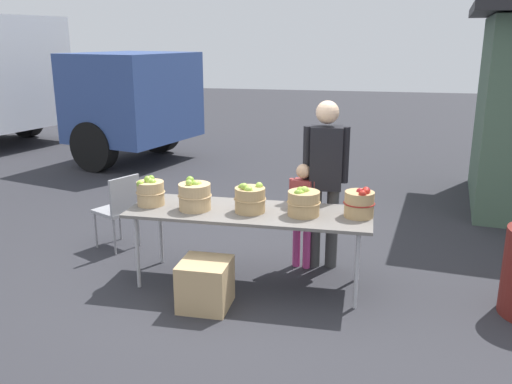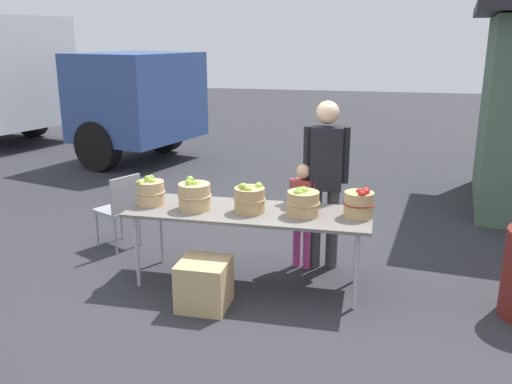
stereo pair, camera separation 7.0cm
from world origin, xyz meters
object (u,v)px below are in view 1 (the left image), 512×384
apple_basket_green_3 (304,202)px  apple_basket_green_1 (195,196)px  box_truck (1,77)px  folding_chair (120,206)px  child_customer (302,208)px  produce_crate (205,284)px  apple_basket_green_2 (250,199)px  apple_basket_red_0 (360,203)px  market_table (249,215)px  apple_basket_green_0 (150,192)px  vendor_adult (325,172)px

apple_basket_green_3 → apple_basket_green_1: bearing=-177.6°
box_truck → folding_chair: 7.39m
child_customer → folding_chair: size_ratio=1.29×
folding_chair → produce_crate: bearing=76.2°
apple_basket_green_2 → folding_chair: apple_basket_green_2 is taller
apple_basket_green_1 → folding_chair: bearing=149.3°
apple_basket_green_1 → apple_basket_green_3: size_ratio=1.03×
produce_crate → apple_basket_red_0: bearing=24.1°
apple_basket_green_3 → apple_basket_red_0: (0.50, 0.06, 0.00)m
apple_basket_green_2 → child_customer: size_ratio=0.27×
apple_basket_green_3 → produce_crate: (-0.80, -0.52, -0.66)m
apple_basket_green_2 → child_customer: 0.72m
market_table → box_truck: size_ratio=0.29×
apple_basket_green_0 → vendor_adult: 1.75m
apple_basket_green_3 → produce_crate: 1.16m
apple_basket_green_3 → apple_basket_green_0: bearing=179.8°
apple_basket_green_1 → produce_crate: apple_basket_green_1 is taller
apple_basket_red_0 → child_customer: bearing=141.0°
apple_basket_red_0 → produce_crate: size_ratio=0.66×
box_truck → child_customer: bearing=-20.9°
child_customer → box_truck: bearing=-23.7°
apple_basket_green_1 → apple_basket_green_2: 0.53m
market_table → apple_basket_green_2: (0.01, -0.03, 0.17)m
market_table → vendor_adult: bearing=41.1°
apple_basket_green_1 → market_table: bearing=7.4°
folding_chair → apple_basket_green_1: bearing=85.8°
vendor_adult → apple_basket_green_3: bearing=71.4°
apple_basket_red_0 → folding_chair: apple_basket_red_0 is taller
vendor_adult → box_truck: size_ratio=0.22×
apple_basket_green_3 → box_truck: size_ratio=0.04×
market_table → apple_basket_green_3: 0.54m
apple_basket_green_1 → apple_basket_green_3: apple_basket_green_1 is taller
apple_basket_green_2 → box_truck: 8.98m
apple_basket_green_1 → child_customer: (0.96, 0.57, -0.23)m
apple_basket_green_2 → child_customer: child_customer is taller
box_truck → produce_crate: (6.52, -6.33, -1.27)m
apple_basket_green_0 → apple_basket_green_2: size_ratio=0.97×
market_table → child_customer: size_ratio=2.07×
market_table → apple_basket_green_3: apple_basket_green_3 is taller
market_table → apple_basket_green_0: apple_basket_green_0 is taller
market_table → apple_basket_green_1: size_ratio=7.13×
apple_basket_green_0 → apple_basket_green_1: apple_basket_green_1 is taller
apple_basket_green_1 → folding_chair: 1.35m
apple_basket_green_1 → box_truck: 8.61m
apple_basket_green_1 → box_truck: size_ratio=0.04×
box_truck → produce_crate: 9.17m
apple_basket_red_0 → child_customer: child_customer is taller
apple_basket_green_2 → folding_chair: (-1.64, 0.63, -0.37)m
apple_basket_green_2 → apple_basket_red_0: bearing=3.9°
apple_basket_green_0 → child_customer: size_ratio=0.26×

